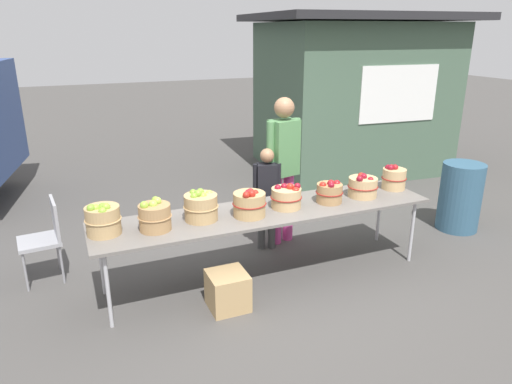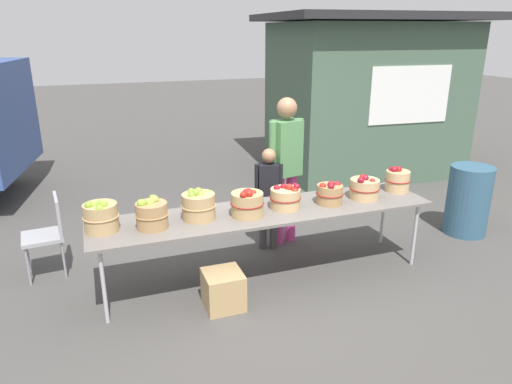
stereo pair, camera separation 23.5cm
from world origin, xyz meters
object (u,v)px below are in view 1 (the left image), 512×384
at_px(apple_basket_green_0, 103,219).
at_px(apple_basket_red_4, 394,178).
at_px(apple_basket_green_2, 201,206).
at_px(vendor_adult, 283,160).
at_px(apple_basket_red_2, 329,192).
at_px(apple_basket_red_1, 287,197).
at_px(apple_basket_red_3, 363,186).
at_px(apple_basket_green_1, 155,216).
at_px(produce_crate, 228,291).
at_px(market_table, 267,213).
at_px(child_customer, 267,191).
at_px(apple_basket_red_0, 249,204).
at_px(folding_chair, 46,234).
at_px(trash_barrel, 460,197).

height_order(apple_basket_green_0, apple_basket_red_4, apple_basket_green_0).
xyz_separation_m(apple_basket_green_2, vendor_adult, (1.21, 0.71, 0.15)).
bearing_deg(apple_basket_red_2, apple_basket_green_0, 178.27).
bearing_deg(apple_basket_red_1, apple_basket_green_2, 178.32).
bearing_deg(apple_basket_red_3, apple_basket_green_2, 178.81).
distance_m(apple_basket_green_1, produce_crate, 0.97).
distance_m(apple_basket_green_1, vendor_adult, 1.85).
bearing_deg(market_table, apple_basket_red_1, -1.26).
bearing_deg(apple_basket_green_1, produce_crate, -32.14).
xyz_separation_m(apple_basket_red_2, child_customer, (-0.43, 0.66, -0.14)).
bearing_deg(apple_basket_red_3, apple_basket_red_4, 10.38).
relative_size(apple_basket_red_0, apple_basket_red_3, 1.01).
height_order(apple_basket_red_0, vendor_adult, vendor_adult).
xyz_separation_m(vendor_adult, folding_chair, (-2.64, 0.10, -0.53)).
bearing_deg(apple_basket_red_3, apple_basket_red_0, -177.62).
relative_size(apple_basket_red_3, apple_basket_red_4, 1.15).
xyz_separation_m(apple_basket_red_3, child_customer, (-0.86, 0.64, -0.14)).
distance_m(market_table, trash_barrel, 2.84).
height_order(trash_barrel, produce_crate, trash_barrel).
bearing_deg(apple_basket_green_2, produce_crate, -75.91).
bearing_deg(apple_basket_red_4, apple_basket_red_3, -169.62).
distance_m(apple_basket_green_2, apple_basket_red_0, 0.47).
bearing_deg(apple_basket_red_2, trash_barrel, 6.31).
xyz_separation_m(apple_basket_green_0, apple_basket_red_2, (2.29, -0.07, -0.03)).
xyz_separation_m(apple_basket_red_1, produce_crate, (-0.79, -0.40, -0.69)).
bearing_deg(apple_basket_red_4, apple_basket_green_2, -178.74).
bearing_deg(apple_basket_green_1, child_customer, 25.55).
distance_m(apple_basket_red_0, child_customer, 0.87).
height_order(apple_basket_green_0, apple_basket_red_0, apple_basket_green_0).
relative_size(apple_basket_green_1, child_customer, 0.25).
relative_size(apple_basket_green_0, trash_barrel, 0.37).
bearing_deg(apple_basket_red_0, folding_chair, 154.35).
relative_size(apple_basket_red_4, produce_crate, 0.82).
bearing_deg(child_customer, apple_basket_green_0, 34.86).
distance_m(apple_basket_green_1, trash_barrel, 3.99).
bearing_deg(apple_basket_red_0, produce_crate, -137.07).
bearing_deg(child_customer, apple_basket_red_3, 160.28).
height_order(apple_basket_red_1, folding_chair, apple_basket_red_1).
height_order(apple_basket_green_2, vendor_adult, vendor_adult).
height_order(apple_basket_green_0, trash_barrel, apple_basket_green_0).
relative_size(market_table, produce_crate, 9.86).
bearing_deg(apple_basket_green_1, trash_barrel, 3.57).
bearing_deg(market_table, apple_basket_green_2, 178.19).
xyz_separation_m(apple_basket_red_0, apple_basket_red_4, (1.84, 0.14, -0.00)).
bearing_deg(apple_basket_red_0, apple_basket_red_2, 2.25).
distance_m(vendor_adult, trash_barrel, 2.42).
height_order(market_table, folding_chair, folding_chair).
distance_m(apple_basket_red_3, vendor_adult, 0.98).
xyz_separation_m(apple_basket_green_2, apple_basket_red_2, (1.39, -0.06, -0.02)).
distance_m(apple_basket_green_2, apple_basket_red_1, 0.90).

